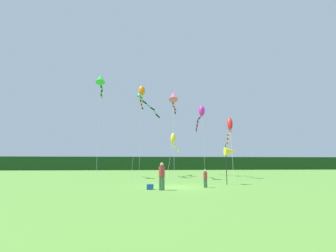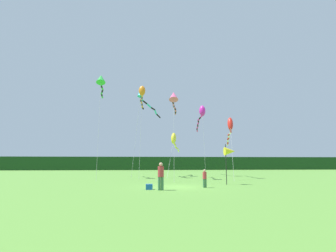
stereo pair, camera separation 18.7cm
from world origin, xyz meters
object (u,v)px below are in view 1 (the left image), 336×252
object	(u,v)px
person_adult	(162,175)
cooler_box	(150,187)
kite_rainbow	(174,98)
kite_yellow	(174,140)
banner_flag_pole	(230,152)
kite_red	(229,128)
kite_green	(101,80)
person_child	(205,177)
kite_magenta	(201,113)
kite_cyan	(143,96)
kite_orange	(142,93)

from	to	relation	value
person_adult	cooler_box	xyz separation A→B (m)	(-0.74, 0.51, -0.81)
kite_rainbow	kite_yellow	bearing A→B (deg)	83.06
cooler_box	banner_flag_pole	size ratio (longest dim) A/B	0.14
kite_red	kite_green	bearing A→B (deg)	176.75
person_child	cooler_box	bearing A→B (deg)	-166.66
cooler_box	kite_rainbow	size ratio (longest dim) A/B	0.05
person_adult	kite_yellow	size ratio (longest dim) A/B	0.22
banner_flag_pole	kite_rainbow	world-z (taller)	kite_rainbow
banner_flag_pole	kite_red	bearing A→B (deg)	70.58
cooler_box	kite_magenta	bearing A→B (deg)	66.09
kite_magenta	kite_green	bearing A→B (deg)	-163.00
person_child	kite_rainbow	world-z (taller)	kite_rainbow
kite_red	person_adult	bearing A→B (deg)	-125.75
banner_flag_pole	kite_red	world-z (taller)	kite_red
cooler_box	person_adult	bearing A→B (deg)	-34.71
kite_yellow	kite_magenta	world-z (taller)	kite_magenta
kite_cyan	kite_rainbow	bearing A→B (deg)	-55.99
person_adult	banner_flag_pole	world-z (taller)	banner_flag_pole
person_child	cooler_box	size ratio (longest dim) A/B	2.88
kite_red	kite_magenta	bearing A→B (deg)	114.89
kite_red	banner_flag_pole	bearing A→B (deg)	-109.42
person_adult	kite_rainbow	size ratio (longest dim) A/B	0.18
kite_magenta	kite_orange	bearing A→B (deg)	-157.36
kite_magenta	banner_flag_pole	bearing A→B (deg)	-93.36
banner_flag_pole	kite_cyan	distance (m)	16.02
kite_yellow	cooler_box	bearing A→B (deg)	-102.29
kite_orange	kite_cyan	world-z (taller)	kite_cyan
cooler_box	kite_magenta	world-z (taller)	kite_magenta
person_child	kite_green	world-z (taller)	kite_green
kite_magenta	person_child	bearing A→B (deg)	-102.42
person_adult	person_child	world-z (taller)	person_adult
kite_orange	kite_red	bearing A→B (deg)	-7.93
kite_rainbow	kite_magenta	xyz separation A→B (m)	(4.61, 6.45, -0.44)
kite_red	kite_cyan	bearing A→B (deg)	161.50
kite_rainbow	kite_magenta	world-z (taller)	kite_rainbow
banner_flag_pole	kite_rainbow	distance (m)	10.19
kite_green	kite_cyan	bearing A→B (deg)	26.78
cooler_box	kite_yellow	bearing A→B (deg)	77.71
person_child	kite_green	bearing A→B (deg)	128.82
person_adult	kite_green	bearing A→B (deg)	115.43
person_adult	kite_cyan	bearing A→B (deg)	94.57
cooler_box	kite_yellow	xyz separation A→B (m)	(3.59, 16.48, 4.59)
person_child	kite_red	xyz separation A→B (m)	(5.75, 11.01, 5.11)
banner_flag_pole	kite_rainbow	xyz separation A→B (m)	(-3.81, 7.06, 6.29)
kite_green	person_child	bearing A→B (deg)	-51.18
person_child	kite_red	size ratio (longest dim) A/B	0.13
person_adult	kite_yellow	xyz separation A→B (m)	(2.86, 16.99, 3.78)
cooler_box	kite_green	world-z (taller)	kite_green
person_adult	kite_magenta	distance (m)	20.04
kite_orange	kite_yellow	bearing A→B (deg)	35.55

